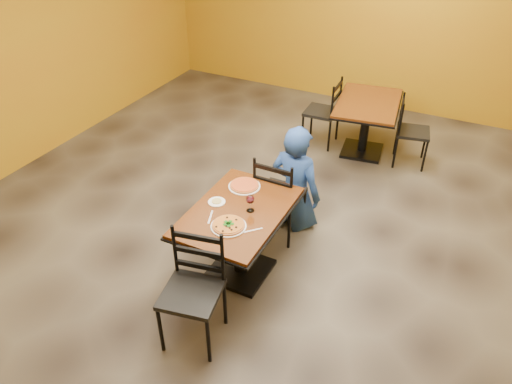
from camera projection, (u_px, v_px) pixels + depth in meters
The scene contains 18 objects.
floor at pixel (262, 242), 5.17m from camera, with size 7.00×8.00×0.01m, color black.
wall_back at pixel (380, 10), 7.28m from camera, with size 7.00×0.01×3.00m, color #A67F12.
table_main at pixel (239, 227), 4.49m from camera, with size 0.83×1.23×0.75m.
table_second at pixel (367, 115), 6.45m from camera, with size 0.96×1.29×0.75m.
chair_main_near at pixel (191, 294), 3.87m from camera, with size 0.45×0.45×1.00m, color black, non-canonical shape.
chair_main_far at pixel (280, 194), 5.05m from camera, with size 0.44×0.44×0.97m, color black, non-canonical shape.
chair_second_left at pixel (321, 112), 6.72m from camera, with size 0.43×0.43×0.95m, color black, non-canonical shape.
chair_second_right at pixel (413, 132), 6.27m from camera, with size 0.41×0.41×0.90m, color black, non-canonical shape.
diner at pixel (296, 176), 5.15m from camera, with size 0.59×0.39×1.17m, color navy.
plate_main at pixel (229, 226), 4.18m from camera, with size 0.31×0.31×0.01m, color white.
pizza_main at pixel (228, 225), 4.17m from camera, with size 0.28×0.28×0.02m, color maroon.
plate_far at pixel (244, 186), 4.69m from camera, with size 0.31×0.31×0.01m, color white.
pizza_far at pixel (244, 185), 4.68m from camera, with size 0.28×0.28×0.02m, color orange.
side_plate at pixel (217, 202), 4.48m from camera, with size 0.16×0.16×0.01m, color white.
dip at pixel (217, 201), 4.47m from camera, with size 0.09×0.09×0.01m, color tan.
wine_glass at pixel (250, 202), 4.32m from camera, with size 0.08×0.08×0.18m, color white, non-canonical shape.
fork at pixel (210, 217), 4.29m from camera, with size 0.01×0.19×0.00m, color silver.
knife at pixel (251, 231), 4.13m from camera, with size 0.01×0.21×0.00m, color silver.
Camera 1 is at (1.72, -3.58, 3.36)m, focal length 34.19 mm.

